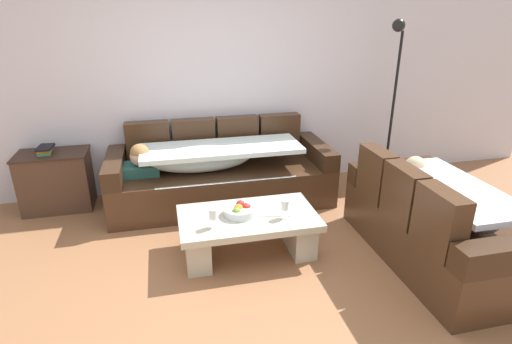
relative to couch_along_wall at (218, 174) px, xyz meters
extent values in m
plane|color=#92603E|center=(-0.06, -1.62, -0.33)|extent=(14.00, 14.00, 0.00)
cube|color=silver|center=(-0.06, 0.53, 1.02)|extent=(9.00, 0.10, 2.70)
cube|color=#432A1A|center=(0.04, -0.02, -0.12)|extent=(2.41, 0.92, 0.42)
cube|color=#432A1A|center=(-0.73, 0.36, 0.32)|extent=(0.48, 0.16, 0.46)
cube|color=#432A1A|center=(-0.22, 0.36, 0.32)|extent=(0.48, 0.16, 0.46)
cube|color=#432A1A|center=(0.30, 0.36, 0.32)|extent=(0.48, 0.16, 0.46)
cube|color=#432A1A|center=(0.81, 0.36, 0.32)|extent=(0.48, 0.16, 0.46)
cube|color=#352214|center=(-1.08, -0.02, 0.19)|extent=(0.18, 0.92, 0.20)
cube|color=#352214|center=(1.16, -0.02, 0.19)|extent=(0.18, 0.92, 0.20)
cube|color=#2D6660|center=(-0.81, -0.03, 0.15)|extent=(0.36, 0.28, 0.11)
sphere|color=beige|center=(-0.81, -0.07, 0.31)|extent=(0.21, 0.21, 0.21)
sphere|color=#9E7042|center=(-0.81, -0.07, 0.34)|extent=(0.20, 0.20, 0.20)
ellipsoid|color=silver|center=(-0.19, -0.07, 0.23)|extent=(1.10, 0.44, 0.28)
cube|color=silver|center=(0.04, -0.09, 0.33)|extent=(1.70, 0.60, 0.05)
cube|color=silver|center=(0.04, -0.46, -0.10)|extent=(1.44, 0.04, 0.38)
cube|color=#432A1A|center=(1.69, -1.56, -0.12)|extent=(0.92, 1.72, 0.42)
cube|color=#432A1A|center=(1.31, -2.01, 0.32)|extent=(0.16, 0.43, 0.46)
cube|color=#432A1A|center=(1.31, -1.56, 0.32)|extent=(0.16, 0.43, 0.46)
cube|color=#432A1A|center=(1.31, -1.11, 0.32)|extent=(0.16, 0.43, 0.46)
cube|color=#352214|center=(1.69, -0.79, 0.19)|extent=(0.92, 0.18, 0.20)
cube|color=#2D6660|center=(1.70, -1.06, 0.15)|extent=(0.28, 0.36, 0.11)
sphere|color=beige|center=(1.74, -1.06, 0.31)|extent=(0.21, 0.21, 0.21)
sphere|color=#CCB793|center=(1.74, -1.06, 0.34)|extent=(0.20, 0.20, 0.20)
ellipsoid|color=silver|center=(1.74, -1.68, 0.23)|extent=(0.44, 0.80, 0.28)
cube|color=silver|center=(1.76, -1.56, 0.33)|extent=(0.60, 1.26, 0.05)
cube|color=silver|center=(2.13, -1.56, -0.10)|extent=(0.04, 1.07, 0.38)
cube|color=#BCB6A3|center=(0.11, -1.12, 0.02)|extent=(1.20, 0.68, 0.06)
cube|color=#BCB6A3|center=(-0.35, -1.12, -0.17)|extent=(0.20, 0.54, 0.32)
cube|color=#BCB6A3|center=(0.57, -1.12, -0.17)|extent=(0.20, 0.54, 0.32)
cylinder|color=silver|center=(0.04, -1.10, 0.09)|extent=(0.28, 0.28, 0.07)
sphere|color=orange|center=(0.03, -1.10, 0.11)|extent=(0.08, 0.08, 0.08)
sphere|color=#AB2C24|center=(0.10, -1.10, 0.11)|extent=(0.08, 0.08, 0.08)
sphere|color=red|center=(0.06, -1.03, 0.11)|extent=(0.08, 0.08, 0.08)
sphere|color=olive|center=(0.00, -1.16, 0.11)|extent=(0.08, 0.08, 0.08)
cylinder|color=silver|center=(-0.21, -1.27, 0.05)|extent=(0.06, 0.06, 0.01)
cylinder|color=silver|center=(-0.21, -1.27, 0.09)|extent=(0.01, 0.01, 0.07)
cylinder|color=silver|center=(-0.21, -1.27, 0.17)|extent=(0.07, 0.07, 0.08)
cylinder|color=silver|center=(0.40, -1.24, 0.05)|extent=(0.06, 0.06, 0.01)
cylinder|color=silver|center=(0.40, -1.24, 0.09)|extent=(0.01, 0.01, 0.07)
cylinder|color=silver|center=(0.40, -1.24, 0.17)|extent=(0.07, 0.07, 0.08)
cube|color=white|center=(0.35, -1.10, 0.06)|extent=(0.32, 0.27, 0.01)
cube|color=#472F22|center=(-1.72, 0.23, -0.02)|extent=(0.70, 0.42, 0.62)
cube|color=#322117|center=(-1.72, 0.23, 0.30)|extent=(0.72, 0.44, 0.02)
cube|color=#338C59|center=(-1.78, 0.22, 0.32)|extent=(0.14, 0.19, 0.02)
cube|color=#B76623|center=(-1.78, 0.22, 0.35)|extent=(0.14, 0.18, 0.03)
cube|color=black|center=(-1.77, 0.23, 0.37)|extent=(0.16, 0.23, 0.02)
cylinder|color=black|center=(2.17, 0.14, -0.32)|extent=(0.28, 0.28, 0.02)
cylinder|color=black|center=(2.17, 0.14, 0.59)|extent=(0.03, 0.03, 1.80)
sphere|color=black|center=(2.05, 0.04, 1.55)|extent=(0.14, 0.14, 0.14)
camera|label=1|loc=(-0.54, -4.19, 1.72)|focal=28.51mm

